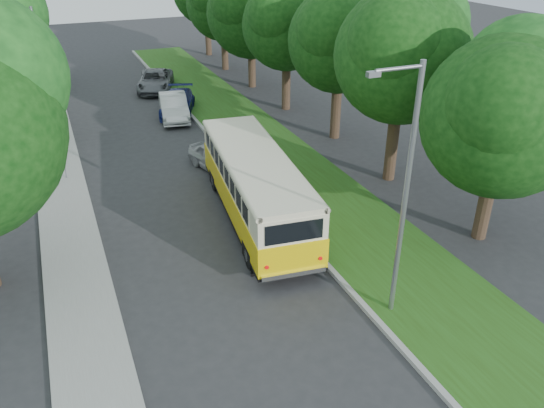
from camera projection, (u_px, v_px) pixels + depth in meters
name	position (u px, v px, depth m)	size (l,w,h in m)	color
ground	(238.00, 299.00, 17.56)	(120.00, 120.00, 0.00)	#2A2A2D
curb	(277.00, 210.00, 22.83)	(0.20, 70.00, 0.15)	gray
grass_verge	(325.00, 201.00, 23.65)	(4.50, 70.00, 0.13)	#274A13
sidewalk	(73.00, 253.00, 19.93)	(2.20, 70.00, 0.12)	gray
treeline	(180.00, 23.00, 30.50)	(24.27, 41.91, 9.46)	#332319
lamppost_near	(404.00, 190.00, 14.93)	(1.71, 0.16, 8.00)	gray
lamppost_far	(43.00, 77.00, 27.01)	(1.71, 0.16, 7.50)	gray
warning_sign	(61.00, 147.00, 24.93)	(0.56, 0.10, 2.50)	gray
vintage_bus	(256.00, 188.00, 21.57)	(2.56, 9.96, 2.96)	yellow
car_silver	(218.00, 158.00, 26.47)	(1.53, 3.80, 1.29)	#ABABAF
car_white	(174.00, 107.00, 33.50)	(1.63, 4.67, 1.54)	silver
car_blue	(177.00, 103.00, 34.43)	(1.96, 4.81, 1.40)	navy
car_grey	(155.00, 81.00, 39.25)	(2.39, 5.19, 1.44)	#595C61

